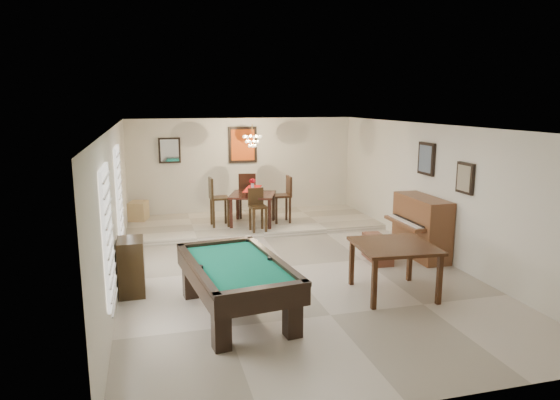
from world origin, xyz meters
name	(u,v)px	position (x,y,z in m)	size (l,w,h in m)	color
ground_plane	(288,267)	(0.00, 0.00, -0.01)	(6.00, 9.00, 0.02)	beige
wall_back	(243,167)	(0.00, 4.50, 1.30)	(6.00, 0.04, 2.60)	silver
wall_front	(415,284)	(0.00, -4.50, 1.30)	(6.00, 0.04, 2.60)	silver
wall_left	(116,207)	(-3.00, 0.00, 1.30)	(0.04, 9.00, 2.60)	silver
wall_right	(435,191)	(3.00, 0.00, 1.30)	(0.04, 9.00, 2.60)	silver
ceiling	(289,126)	(0.00, 0.00, 2.60)	(6.00, 9.00, 0.04)	white
dining_step	(253,223)	(0.00, 3.25, 0.06)	(6.00, 2.50, 0.12)	beige
window_left_front	(108,234)	(-2.97, -2.20, 1.40)	(0.06, 1.00, 1.70)	white
window_left_rear	(119,195)	(-2.97, 0.60, 1.40)	(0.06, 1.00, 1.70)	white
pool_table	(237,290)	(-1.30, -1.89, 0.38)	(1.25, 2.30, 0.77)	black
square_table	(393,269)	(1.25, -1.73, 0.41)	(1.19, 1.19, 0.82)	black
upright_piano	(415,227)	(2.58, -0.06, 0.60)	(0.80, 1.44, 1.20)	brown
piano_bench	(378,249)	(1.76, -0.11, 0.24)	(0.33, 0.85, 0.47)	brown
apothecary_chest	(131,267)	(-2.78, -0.66, 0.45)	(0.40, 0.60, 0.90)	black
dining_table	(253,206)	(-0.06, 2.93, 0.55)	(1.04, 1.04, 0.86)	black
flower_vase	(252,183)	(-0.06, 2.93, 1.11)	(0.16, 0.16, 0.27)	#AA0E1A
dining_chair_south	(258,210)	(-0.09, 2.23, 0.61)	(0.36, 0.36, 0.97)	black
dining_chair_north	(247,195)	(-0.06, 3.66, 0.70)	(0.43, 0.43, 1.15)	black
dining_chair_west	(219,202)	(-0.86, 2.94, 0.70)	(0.43, 0.43, 1.16)	black
dining_chair_east	(281,199)	(0.65, 2.93, 0.69)	(0.42, 0.42, 1.14)	black
corner_bench	(138,211)	(-2.74, 4.06, 0.35)	(0.41, 0.51, 0.46)	tan
chandelier	(252,137)	(0.00, 3.20, 2.20)	(0.44, 0.44, 0.60)	#FFE5B2
back_painting	(243,145)	(0.00, 4.46, 1.90)	(0.75, 0.06, 0.95)	#D84C14
back_mirror	(170,150)	(-1.90, 4.46, 1.80)	(0.55, 0.06, 0.65)	white
right_picture_upper	(426,159)	(2.96, 0.30, 1.90)	(0.06, 0.55, 0.65)	slate
right_picture_lower	(465,178)	(2.96, -1.00, 1.70)	(0.06, 0.45, 0.55)	gray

